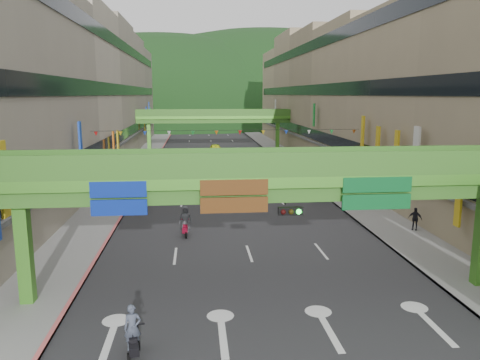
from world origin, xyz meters
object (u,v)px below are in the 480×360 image
object	(u,v)px
car_yellow	(216,149)
scooter_rider_mid	(231,181)
overpass_near	(287,193)
scooter_rider_near	(133,334)
car_silver	(202,157)
pedestrian_red	(351,183)

from	to	relation	value
car_yellow	scooter_rider_mid	bearing A→B (deg)	-91.28
overpass_near	car_yellow	xyz separation A→B (m)	(-0.85, 56.13, -4.44)
scooter_rider_near	car_silver	size ratio (longest dim) A/B	0.47
scooter_rider_near	pedestrian_red	size ratio (longest dim) A/B	1.11
car_yellow	pedestrian_red	distance (m)	34.49
scooter_rider_mid	pedestrian_red	size ratio (longest dim) A/B	1.13
scooter_rider_near	pedestrian_red	world-z (taller)	scooter_rider_near
car_yellow	pedestrian_red	bearing A→B (deg)	-71.04
car_silver	car_yellow	world-z (taller)	car_yellow
overpass_near	scooter_rider_near	distance (m)	8.91
overpass_near	pedestrian_red	size ratio (longest dim) A/B	15.01
car_yellow	overpass_near	bearing A→B (deg)	-90.74
scooter_rider_mid	car_yellow	world-z (taller)	scooter_rider_mid
pedestrian_red	overpass_near	bearing A→B (deg)	-137.94
car_yellow	pedestrian_red	world-z (taller)	pedestrian_red
scooter_rider_mid	car_yellow	bearing A→B (deg)	90.32
overpass_near	scooter_rider_mid	xyz separation A→B (m)	(-0.67, 25.06, -4.11)
overpass_near	pedestrian_red	world-z (taller)	overpass_near
scooter_rider_near	car_yellow	xyz separation A→B (m)	(5.66, 60.51, -0.21)
car_silver	scooter_rider_mid	bearing A→B (deg)	-77.63
overpass_near	scooter_rider_near	xyz separation A→B (m)	(-6.51, -4.38, -4.23)
scooter_rider_mid	pedestrian_red	distance (m)	12.00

